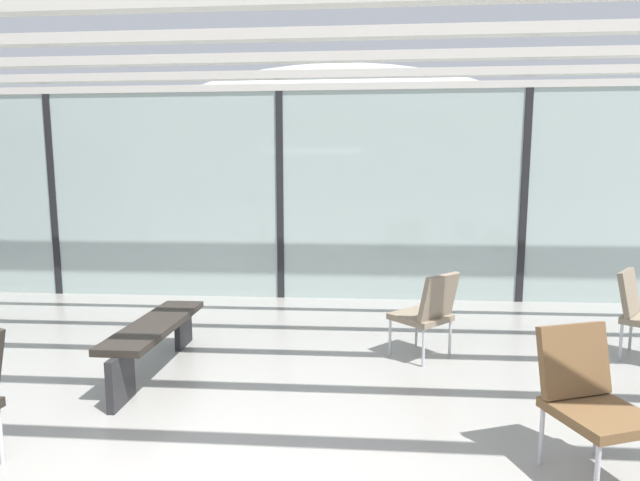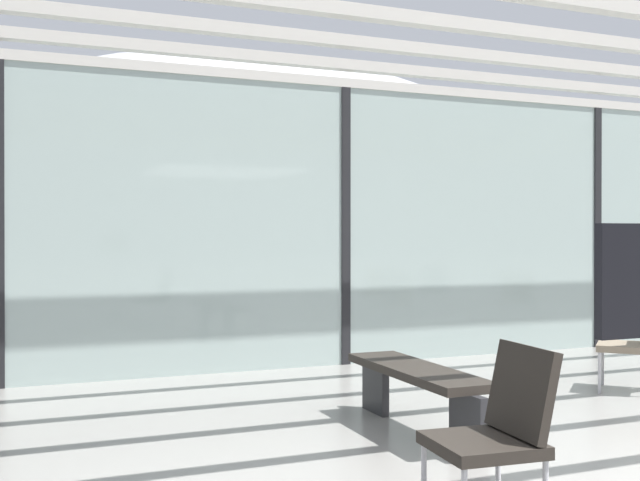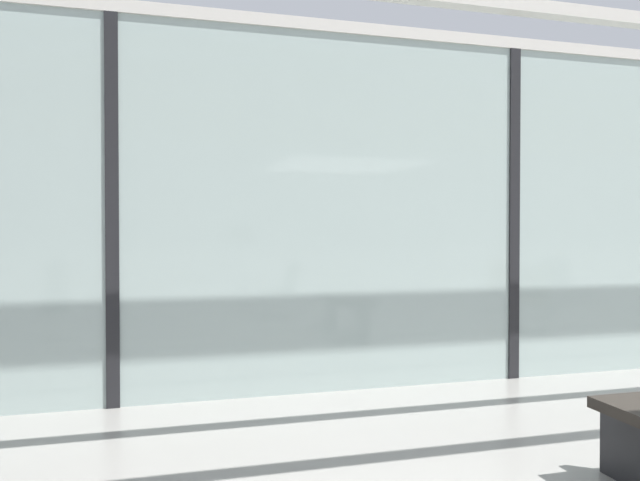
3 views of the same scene
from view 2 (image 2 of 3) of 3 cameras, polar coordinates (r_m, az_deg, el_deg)
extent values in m
cube|color=#A3B7B2|center=(8.38, 1.82, 1.09)|extent=(14.00, 0.08, 3.03)
cube|color=black|center=(8.38, 1.82, 1.09)|extent=(0.10, 0.12, 3.03)
cube|color=black|center=(10.32, 19.84, 0.93)|extent=(0.10, 0.12, 3.03)
cube|color=beige|center=(6.43, 11.22, 15.43)|extent=(13.72, 0.12, 0.10)
cube|color=beige|center=(7.11, 7.43, 13.96)|extent=(13.72, 0.12, 0.10)
cube|color=beige|center=(7.82, 4.36, 12.71)|extent=(13.72, 0.12, 0.10)
cube|color=beige|center=(8.55, 1.82, 11.64)|extent=(13.72, 0.12, 0.10)
ellipsoid|color=silver|center=(13.41, -4.46, 4.10)|extent=(11.20, 4.57, 4.57)
sphere|color=black|center=(10.76, -16.81, 6.85)|extent=(0.28, 0.28, 0.28)
sphere|color=black|center=(10.88, -12.06, 6.78)|extent=(0.28, 0.28, 0.28)
sphere|color=black|center=(11.07, -7.44, 6.67)|extent=(0.28, 0.28, 0.28)
sphere|color=black|center=(11.34, -3.01, 6.53)|extent=(0.28, 0.28, 0.28)
cube|color=#28231E|center=(3.88, 12.04, -14.68)|extent=(0.52, 0.52, 0.06)
cube|color=#28231E|center=(3.93, 14.82, -10.75)|extent=(0.18, 0.49, 0.44)
cylinder|color=#BCBCC1|center=(4.03, 7.76, -17.30)|extent=(0.03, 0.03, 0.37)
cylinder|color=#BCBCC1|center=(4.21, 13.15, -16.50)|extent=(0.03, 0.03, 0.37)
cube|color=#7F705B|center=(7.51, 21.86, -7.38)|extent=(0.68, 0.68, 0.06)
cylinder|color=#BCBCC1|center=(7.76, 20.34, -8.73)|extent=(0.03, 0.03, 0.37)
cylinder|color=#BCBCC1|center=(7.34, 20.14, -9.25)|extent=(0.03, 0.03, 0.37)
cube|color=#28231E|center=(5.57, 7.22, -9.64)|extent=(0.41, 1.50, 0.06)
cube|color=#262628|center=(5.06, 11.00, -13.40)|extent=(0.06, 0.36, 0.41)
cube|color=#262628|center=(6.20, 4.16, -10.83)|extent=(0.06, 0.36, 0.41)
camera|label=1|loc=(4.58, 59.03, 4.53)|focal=26.52mm
camera|label=3|loc=(2.86, -16.51, -0.43)|focal=33.08mm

